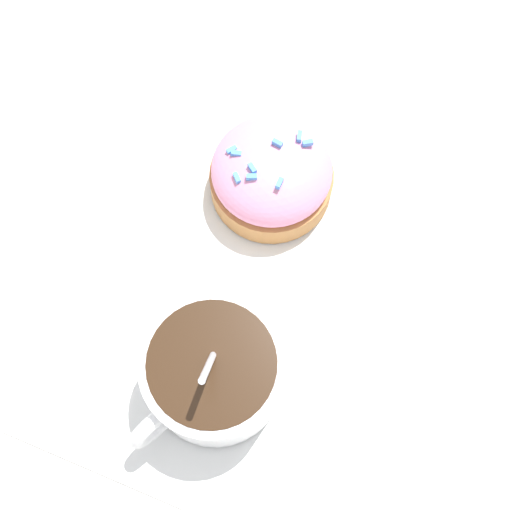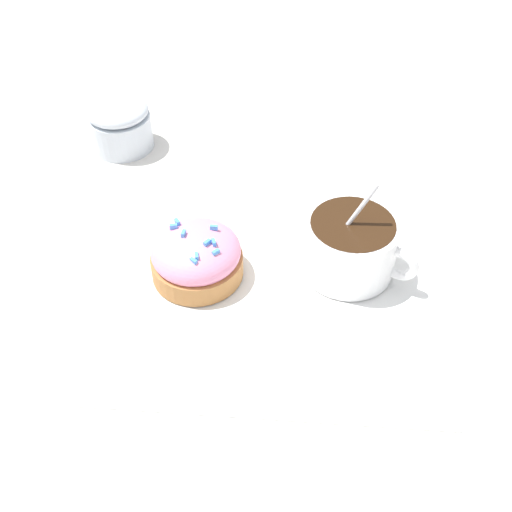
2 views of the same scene
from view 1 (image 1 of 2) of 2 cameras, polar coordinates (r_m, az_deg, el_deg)
ground_plane at (r=0.49m, az=-1.54°, el=-1.73°), size 3.00×3.00×0.00m
paper_napkin at (r=0.49m, az=-1.55°, el=-1.68°), size 0.31×0.31×0.00m
coffee_cup at (r=0.44m, az=-3.50°, el=-9.28°), size 0.10×0.09×0.10m
frosted_pastry at (r=0.49m, az=1.75°, el=6.39°), size 0.09×0.09×0.05m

